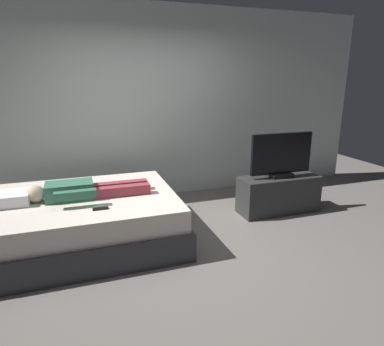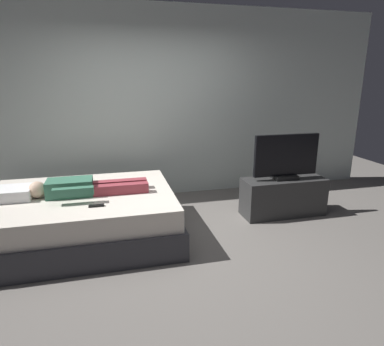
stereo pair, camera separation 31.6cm
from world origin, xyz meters
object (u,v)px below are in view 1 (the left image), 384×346
Objects in this scene: pillow at (4,199)px; tv_stand at (278,194)px; remote at (100,209)px; bed at (83,220)px; tv at (281,156)px; person at (83,191)px.

pillow is 0.44× the size of tv_stand.
bed is at bearing 111.71° from remote.
remote is 2.45m from tv.
tv is at bearing 1.92° from bed.
pillow is 0.76m from person.
bed is 4.36× the size of pillow.
tv_stand is at bearing 1.92° from bed.
tv_stand is (3.28, 0.09, -0.35)m from pillow.
pillow is at bearing -178.51° from tv_stand.
remote reaches higher than bed.
pillow is at bearing 153.50° from remote.
person is (0.76, -0.05, 0.02)m from pillow.
pillow is 3.29m from tv.
pillow is 3.30m from tv_stand.
bed reaches higher than tv_stand.
bed is 0.80m from pillow.
tv reaches higher than pillow.
tv_stand is (2.53, 0.13, -0.37)m from person.
bed is 2.56m from tv_stand.
pillow is 0.38× the size of person.
tv is at bearing 1.49° from pillow.
pillow reaches higher than bed.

